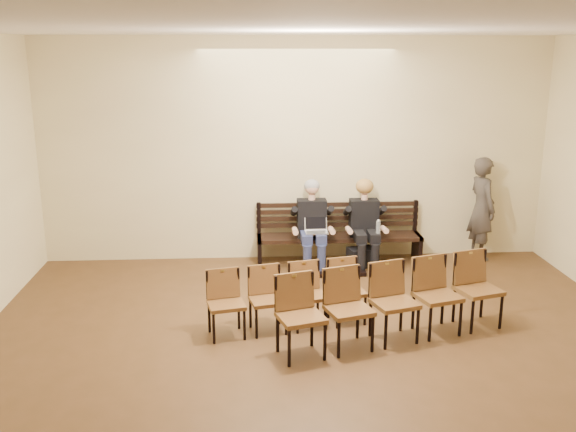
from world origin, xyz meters
name	(u,v)px	position (x,y,z in m)	size (l,w,h in m)	color
room_walls	(331,138)	(0.00, 0.79, 2.54)	(8.02, 10.01, 3.51)	#F4E6AF
bench	(339,249)	(0.66, 4.65, 0.23)	(2.60, 0.90, 0.45)	black
seated_man	(312,224)	(0.22, 4.53, 0.67)	(0.56, 0.77, 1.34)	black
seated_woman	(365,226)	(1.04, 4.53, 0.64)	(0.55, 0.76, 1.28)	black
laptop	(317,234)	(0.27, 4.34, 0.58)	(0.35, 0.27, 0.25)	#B3B4B8
water_bottle	(378,235)	(1.20, 4.28, 0.56)	(0.07, 0.07, 0.22)	silver
bag	(361,257)	(0.99, 4.44, 0.15)	(0.41, 0.28, 0.30)	black
passerby	(482,201)	(2.97, 4.75, 0.95)	(0.70, 0.46, 1.91)	#3D3732
chair_row_front	(288,298)	(-0.30, 2.23, 0.40)	(1.93, 0.43, 0.79)	brown
chair_row_back	(395,303)	(0.91, 1.85, 0.46)	(2.81, 0.50, 0.92)	brown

